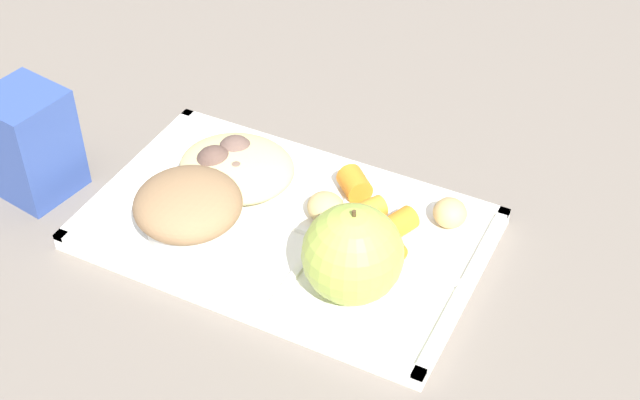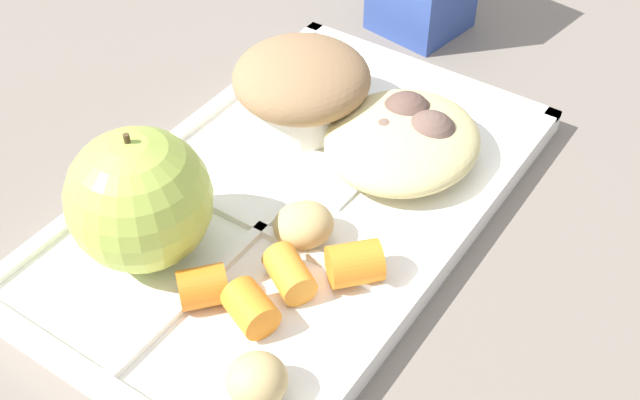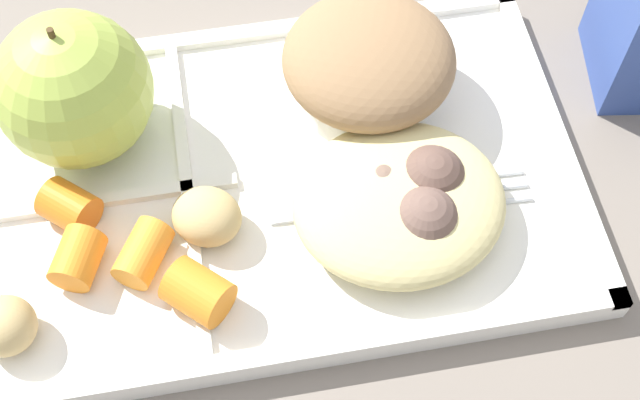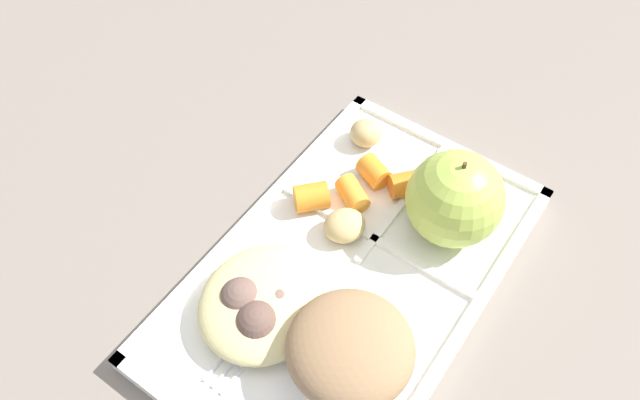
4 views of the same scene
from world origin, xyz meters
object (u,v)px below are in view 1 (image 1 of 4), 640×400
green_apple (353,254)px  bran_muffin (189,209)px  plastic_fork (219,179)px  milk_carton (30,143)px  lunch_tray (286,231)px

green_apple → bran_muffin: green_apple is taller
green_apple → plastic_fork: bearing=-22.8°
bran_muffin → plastic_fork: 0.08m
plastic_fork → milk_carton: size_ratio=1.32×
green_apple → bran_muffin: 0.16m
lunch_tray → bran_muffin: bran_muffin is taller
lunch_tray → plastic_fork: lunch_tray is taller
bran_muffin → plastic_fork: size_ratio=0.68×
plastic_fork → bran_muffin: bearing=102.6°
bran_muffin → green_apple: bearing=-180.0°
green_apple → plastic_fork: green_apple is taller
green_apple → plastic_fork: (0.18, -0.08, -0.04)m
bran_muffin → plastic_fork: (0.02, -0.08, -0.03)m
lunch_tray → green_apple: (-0.09, 0.05, 0.05)m
lunch_tray → plastic_fork: (0.09, -0.03, 0.01)m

